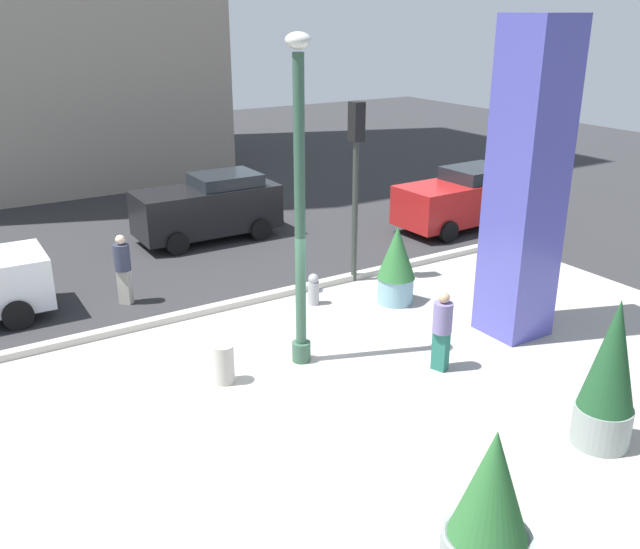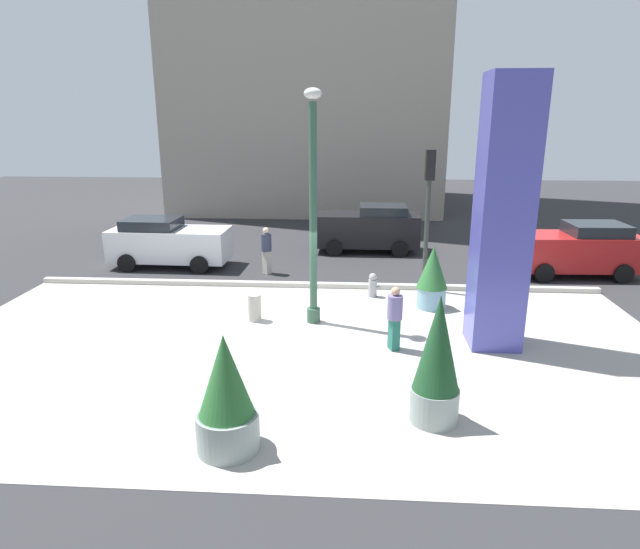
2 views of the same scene
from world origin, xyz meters
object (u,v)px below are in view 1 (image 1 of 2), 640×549
(potted_plant_by_pillar, at_px, (609,376))
(concrete_bollard, at_px, (224,364))
(art_pillar_blue, at_px, (526,185))
(car_far_lane, at_px, (462,198))
(lamp_post, at_px, (300,214))
(potted_plant_curbside, at_px, (489,514))
(fire_hydrant, at_px, (314,289))
(traffic_light_far_side, at_px, (356,164))
(potted_plant_near_right, at_px, (396,265))
(pedestrian_crossing, at_px, (123,266))
(car_curb_east, at_px, (209,207))
(pedestrian_on_sidewalk, at_px, (442,328))

(potted_plant_by_pillar, height_order, concrete_bollard, potted_plant_by_pillar)
(art_pillar_blue, relative_size, potted_plant_by_pillar, 2.59)
(concrete_bollard, xyz_separation_m, car_far_lane, (10.33, 5.04, 0.55))
(lamp_post, distance_m, potted_plant_by_pillar, 5.73)
(car_far_lane, bearing_deg, potted_plant_curbside, -131.55)
(concrete_bollard, distance_m, car_far_lane, 11.51)
(fire_hydrant, bearing_deg, traffic_light_far_side, 25.03)
(potted_plant_near_right, relative_size, pedestrian_crossing, 1.11)
(potted_plant_by_pillar, bearing_deg, potted_plant_curbside, -162.72)
(pedestrian_crossing, bearing_deg, potted_plant_by_pillar, -64.25)
(pedestrian_crossing, bearing_deg, car_curb_east, 43.98)
(potted_plant_near_right, bearing_deg, lamp_post, -157.90)
(fire_hydrant, height_order, traffic_light_far_side, traffic_light_far_side)
(art_pillar_blue, height_order, fire_hydrant, art_pillar_blue)
(art_pillar_blue, distance_m, pedestrian_crossing, 8.93)
(fire_hydrant, bearing_deg, potted_plant_near_right, -28.72)
(potted_plant_near_right, relative_size, traffic_light_far_side, 0.42)
(pedestrian_crossing, xyz_separation_m, pedestrian_on_sidewalk, (4.02, -6.27, -0.05))
(pedestrian_crossing, distance_m, pedestrian_on_sidewalk, 7.45)
(potted_plant_curbside, bearing_deg, concrete_bollard, 95.89)
(concrete_bollard, bearing_deg, pedestrian_on_sidewalk, -24.78)
(concrete_bollard, relative_size, pedestrian_crossing, 0.46)
(lamp_post, height_order, potted_plant_by_pillar, lamp_post)
(traffic_light_far_side, distance_m, car_far_lane, 6.15)
(pedestrian_crossing, relative_size, pedestrian_on_sidewalk, 1.05)
(lamp_post, xyz_separation_m, pedestrian_on_sidewalk, (2.03, -1.67, -2.06))
(pedestrian_on_sidewalk, bearing_deg, potted_plant_near_right, 67.15)
(potted_plant_near_right, distance_m, car_far_lane, 6.57)
(potted_plant_curbside, bearing_deg, pedestrian_on_sidewalk, 54.57)
(concrete_bollard, bearing_deg, car_far_lane, 25.98)
(potted_plant_by_pillar, height_order, car_curb_east, potted_plant_by_pillar)
(car_curb_east, bearing_deg, art_pillar_blue, -73.09)
(potted_plant_by_pillar, relative_size, fire_hydrant, 3.25)
(potted_plant_by_pillar, relative_size, car_curb_east, 0.59)
(pedestrian_on_sidewalk, bearing_deg, pedestrian_crossing, 122.68)
(potted_plant_by_pillar, distance_m, traffic_light_far_side, 8.07)
(lamp_post, relative_size, potted_plant_by_pillar, 2.47)
(fire_hydrant, xyz_separation_m, car_far_lane, (7.08, 2.80, 0.56))
(potted_plant_near_right, relative_size, concrete_bollard, 2.44)
(art_pillar_blue, distance_m, concrete_bollard, 6.76)
(fire_hydrant, bearing_deg, pedestrian_crossing, 147.14)
(fire_hydrant, bearing_deg, pedestrian_on_sidewalk, -84.40)
(lamp_post, height_order, art_pillar_blue, art_pillar_blue)
(potted_plant_curbside, relative_size, car_curb_east, 0.50)
(potted_plant_near_right, bearing_deg, potted_plant_curbside, -120.59)
(fire_hydrant, relative_size, car_far_lane, 0.18)
(potted_plant_near_right, bearing_deg, pedestrian_on_sidewalk, -112.85)
(traffic_light_far_side, xyz_separation_m, pedestrian_crossing, (-5.28, 1.58, -2.05))
(potted_plant_curbside, height_order, pedestrian_crossing, potted_plant_curbside)
(potted_plant_by_pillar, height_order, fire_hydrant, potted_plant_by_pillar)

